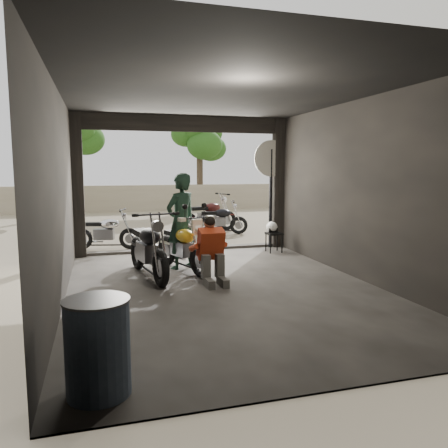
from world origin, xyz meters
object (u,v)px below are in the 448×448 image
main_bike (182,243)px  stool (274,236)px  mechanic (213,253)px  left_bike (148,244)px  outside_bike_a (106,229)px  outside_bike_b (209,213)px  helmet (272,227)px  rider (181,222)px  sign_post (271,175)px  oil_drum (98,349)px  outside_bike_c (219,217)px

main_bike → stool: bearing=6.4°
main_bike → mechanic: size_ratio=1.49×
left_bike → outside_bike_a: 3.20m
stool → outside_bike_b: bearing=100.0°
helmet → rider: bearing=-144.9°
sign_post → mechanic: bearing=-130.3°
left_bike → oil_drum: size_ratio=2.12×
oil_drum → helmet: bearing=55.2°
stool → helmet: helmet is taller
rider → helmet: (2.37, 1.07, -0.34)m
left_bike → outside_bike_c: size_ratio=1.22×
left_bike → oil_drum: bearing=-112.3°
outside_bike_b → stool: size_ratio=3.68×
outside_bike_a → left_bike: bearing=-153.7°
sign_post → oil_drum: bearing=-126.6°
outside_bike_b → helmet: size_ratio=6.20×
rider → oil_drum: rider is taller
outside_bike_c → rider: (-1.94, -4.24, 0.44)m
left_bike → mechanic: bearing=-48.5°
main_bike → outside_bike_b: outside_bike_b is taller
rider → mechanic: 1.42m
left_bike → oil_drum: left_bike is taller
outside_bike_a → outside_bike_c: outside_bike_c is taller
rider → mechanic: (0.30, -1.33, -0.39)m
main_bike → outside_bike_c: size_ratio=1.12×
main_bike → outside_bike_c: (1.96, 4.42, -0.05)m
oil_drum → sign_post: 7.66m
left_bike → helmet: (3.08, 1.60, -0.01)m
main_bike → rider: bearing=65.5°
outside_bike_c → outside_bike_b: bearing=36.4°
helmet → oil_drum: 6.94m
mechanic → left_bike: bearing=139.9°
outside_bike_b → mechanic: bearing=149.4°
outside_bike_a → rider: 2.99m
outside_bike_c → rider: bearing=171.3°
outside_bike_a → stool: outside_bike_a is taller
helmet → oil_drum: (-3.96, -5.70, -0.18)m
rider → oil_drum: bearing=39.5°
mechanic → outside_bike_a: bearing=111.8°
rider → sign_post: 3.18m
outside_bike_c → sign_post: (0.62, -2.59, 1.32)m
rider → sign_post: bearing=-178.7°
mechanic → oil_drum: bearing=-121.6°
outside_bike_c → helmet: (0.42, -3.17, 0.10)m
outside_bike_a → sign_post: 4.30m
mechanic → oil_drum: size_ratio=1.30×
rider → stool: 2.67m
rider → oil_drum: 4.92m
left_bike → outside_bike_a: bearing=92.4°
outside_bike_b → rider: size_ratio=0.94×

